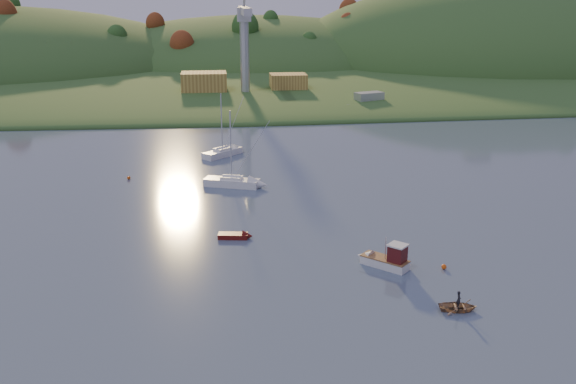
{
  "coord_description": "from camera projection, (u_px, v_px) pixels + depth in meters",
  "views": [
    {
      "loc": [
        -5.64,
        -37.01,
        25.78
      ],
      "look_at": [
        2.87,
        36.74,
        2.69
      ],
      "focal_mm": 40.0,
      "sensor_mm": 36.0,
      "label": 1
    }
  ],
  "objects": [
    {
      "name": "shed_west",
      "position": [
        204.0,
        82.0,
        157.76
      ],
      "size": [
        11.0,
        8.0,
        4.8
      ],
      "primitive_type": "cube",
      "color": "olive",
      "rests_on": "wharf"
    },
    {
      "name": "sailboat_near",
      "position": [
        223.0,
        152.0,
        105.76
      ],
      "size": [
        6.93,
        6.82,
        10.37
      ],
      "rotation": [
        0.0,
        0.0,
        0.77
      ],
      "color": "white",
      "rests_on": "ground"
    },
    {
      "name": "work_vessel",
      "position": [
        369.0,
        103.0,
        148.7
      ],
      "size": [
        15.93,
        10.09,
        3.86
      ],
      "rotation": [
        0.0,
        0.0,
        0.34
      ],
      "color": "slate",
      "rests_on": "ground"
    },
    {
      "name": "dock_crane",
      "position": [
        245.0,
        31.0,
        150.81
      ],
      "size": [
        3.2,
        28.0,
        20.3
      ],
      "color": "#B7B7BC",
      "rests_on": "wharf"
    },
    {
      "name": "sailboat_far",
      "position": [
        232.0,
        181.0,
        89.22
      ],
      "size": [
        8.0,
        4.74,
        10.65
      ],
      "rotation": [
        0.0,
        0.0,
        -0.34
      ],
      "color": "white",
      "rests_on": "ground"
    },
    {
      "name": "hillside_trees",
      "position": [
        230.0,
        72.0,
        218.87
      ],
      "size": [
        280.0,
        50.0,
        32.0
      ],
      "primitive_type": null,
      "color": "#1E4C1B",
      "rests_on": "ground"
    },
    {
      "name": "red_tender",
      "position": [
        240.0,
        236.0,
        70.38
      ],
      "size": [
        3.94,
        1.82,
        1.29
      ],
      "rotation": [
        0.0,
        0.0,
        -0.14
      ],
      "color": "#5A100C",
      "rests_on": "ground"
    },
    {
      "name": "fishing_boat",
      "position": [
        382.0,
        258.0,
        63.12
      ],
      "size": [
        5.19,
        5.12,
        3.55
      ],
      "rotation": [
        0.0,
        0.0,
        2.37
      ],
      "color": "silver",
      "rests_on": "ground"
    },
    {
      "name": "buoy_0",
      "position": [
        444.0,
        267.0,
        62.51
      ],
      "size": [
        0.5,
        0.5,
        0.5
      ],
      "primitive_type": "sphere",
      "color": "#DF510B",
      "rests_on": "ground"
    },
    {
      "name": "far_shore",
      "position": [
        227.0,
        59.0,
        261.56
      ],
      "size": [
        620.0,
        220.0,
        1.5
      ],
      "primitive_type": "cube",
      "color": "#305020",
      "rests_on": "ground"
    },
    {
      "name": "shed_east",
      "position": [
        288.0,
        82.0,
        161.12
      ],
      "size": [
        9.0,
        7.0,
        4.0
      ],
      "primitive_type": "cube",
      "color": "olive",
      "rests_on": "wharf"
    },
    {
      "name": "shore_slope",
      "position": [
        232.0,
        79.0,
        199.9
      ],
      "size": [
        640.0,
        150.0,
        7.0
      ],
      "primitive_type": "ellipsoid",
      "color": "#305020",
      "rests_on": "ground"
    },
    {
      "name": "hill_center",
      "position": [
        254.0,
        64.0,
        243.68
      ],
      "size": [
        140.0,
        120.0,
        36.0
      ],
      "primitive_type": "ellipsoid",
      "color": "#305020",
      "rests_on": "ground"
    },
    {
      "name": "buoy_2",
      "position": [
        129.0,
        178.0,
        92.61
      ],
      "size": [
        0.5,
        0.5,
        0.5
      ],
      "primitive_type": "sphere",
      "color": "#DF510B",
      "rests_on": "ground"
    },
    {
      "name": "canoe",
      "position": [
        458.0,
        307.0,
        54.34
      ],
      "size": [
        3.5,
        2.72,
        0.66
      ],
      "primitive_type": "imported",
      "rotation": [
        0.0,
        0.0,
        1.43
      ],
      "color": "#947151",
      "rests_on": "ground"
    },
    {
      "name": "paddler",
      "position": [
        458.0,
        302.0,
        54.21
      ],
      "size": [
        0.44,
        0.61,
        1.54
      ],
      "primitive_type": "imported",
      "rotation": [
        0.0,
        0.0,
        1.43
      ],
      "color": "black",
      "rests_on": "ground"
    },
    {
      "name": "hill_right",
      "position": [
        485.0,
        65.0,
        238.75
      ],
      "size": [
        150.0,
        130.0,
        60.0
      ],
      "primitive_type": "ellipsoid",
      "color": "#305020",
      "rests_on": "ground"
    },
    {
      "name": "wharf",
      "position": [
        257.0,
        96.0,
        159.3
      ],
      "size": [
        42.0,
        16.0,
        2.4
      ],
      "primitive_type": "cube",
      "color": "slate",
      "rests_on": "ground"
    }
  ]
}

